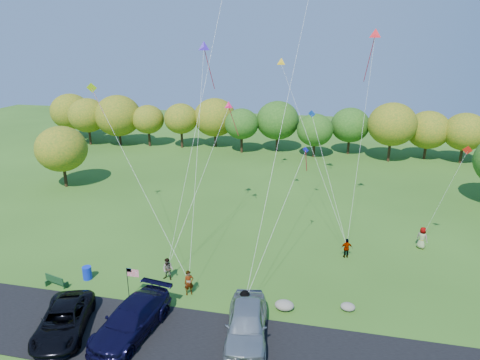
% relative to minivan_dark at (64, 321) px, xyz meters
% --- Properties ---
extents(ground, '(140.00, 140.00, 0.00)m').
position_rel_minivan_dark_xyz_m(ground, '(7.11, 4.64, -0.83)').
color(ground, '#2D5718').
rests_on(ground, ground).
extents(asphalt_lane, '(44.00, 6.00, 0.06)m').
position_rel_minivan_dark_xyz_m(asphalt_lane, '(7.11, 0.64, -0.80)').
color(asphalt_lane, black).
rests_on(asphalt_lane, ground).
extents(treeline, '(76.29, 28.12, 8.26)m').
position_rel_minivan_dark_xyz_m(treeline, '(7.42, 41.30, 3.77)').
color(treeline, '#3D2816').
rests_on(treeline, ground).
extents(minivan_dark, '(4.14, 6.05, 1.54)m').
position_rel_minivan_dark_xyz_m(minivan_dark, '(0.00, 0.00, 0.00)').
color(minivan_dark, black).
rests_on(minivan_dark, asphalt_lane).
extents(minivan_navy, '(3.32, 6.40, 1.77)m').
position_rel_minivan_dark_xyz_m(minivan_navy, '(3.83, 0.77, 0.12)').
color(minivan_navy, black).
rests_on(minivan_navy, asphalt_lane).
extents(minivan_silver, '(3.07, 5.94, 1.93)m').
position_rel_minivan_dark_xyz_m(minivan_silver, '(10.35, 1.78, 0.20)').
color(minivan_silver, '#9FA5A9').
rests_on(minivan_silver, asphalt_lane).
extents(flyer_a, '(0.75, 0.68, 1.73)m').
position_rel_minivan_dark_xyz_m(flyer_a, '(5.75, 5.26, 0.04)').
color(flyer_a, '#4C4C59').
rests_on(flyer_a, ground).
extents(flyer_b, '(0.84, 0.68, 1.64)m').
position_rel_minivan_dark_xyz_m(flyer_b, '(3.72, 6.67, -0.01)').
color(flyer_b, '#4C4C59').
rests_on(flyer_b, ground).
extents(flyer_c, '(1.28, 1.13, 1.72)m').
position_rel_minivan_dark_xyz_m(flyer_c, '(9.81, 3.84, 0.03)').
color(flyer_c, '#4C4C59').
rests_on(flyer_c, ground).
extents(flyer_d, '(0.99, 0.59, 1.58)m').
position_rel_minivan_dark_xyz_m(flyer_d, '(16.00, 12.61, -0.04)').
color(flyer_d, '#4C4C59').
rests_on(flyer_d, ground).
extents(flyer_e, '(1.06, 1.00, 1.82)m').
position_rel_minivan_dark_xyz_m(flyer_e, '(21.93, 15.48, 0.08)').
color(flyer_e, '#4C4C59').
rests_on(flyer_e, ground).
extents(park_bench, '(1.64, 0.67, 0.92)m').
position_rel_minivan_dark_xyz_m(park_bench, '(-3.41, 4.09, -0.34)').
color(park_bench, '#163E1C').
rests_on(park_bench, ground).
extents(trash_barrel, '(0.63, 0.63, 0.94)m').
position_rel_minivan_dark_xyz_m(trash_barrel, '(-1.88, 5.53, -0.36)').
color(trash_barrel, '#0D28C4').
rests_on(trash_barrel, ground).
extents(flag_assembly, '(0.84, 0.55, 2.28)m').
position_rel_minivan_dark_xyz_m(flag_assembly, '(2.31, 3.94, 0.86)').
color(flag_assembly, black).
rests_on(flag_assembly, ground).
extents(boulder_near, '(1.21, 0.95, 0.61)m').
position_rel_minivan_dark_xyz_m(boulder_near, '(12.12, 4.95, -0.53)').
color(boulder_near, gray).
rests_on(boulder_near, ground).
extents(boulder_far, '(0.91, 0.76, 0.47)m').
position_rel_minivan_dark_xyz_m(boulder_far, '(16.01, 5.74, -0.59)').
color(boulder_far, gray).
rests_on(boulder_far, ground).
extents(kites_aloft, '(29.16, 8.11, 18.16)m').
position_rel_minivan_dark_xyz_m(kites_aloft, '(9.96, 16.98, 17.77)').
color(kites_aloft, '#C71645').
rests_on(kites_aloft, ground).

